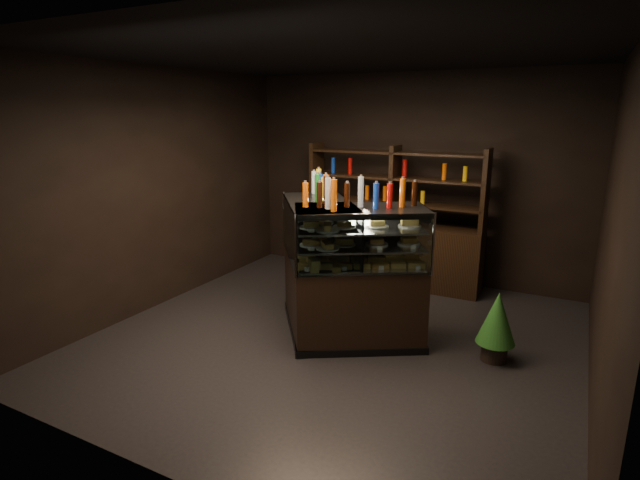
% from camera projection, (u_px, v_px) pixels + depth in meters
% --- Properties ---
extents(ground, '(5.00, 5.00, 0.00)m').
position_uv_depth(ground, '(336.00, 338.00, 5.56)').
color(ground, black).
rests_on(ground, ground).
extents(room_shell, '(5.02, 5.02, 3.01)m').
position_uv_depth(room_shell, '(337.00, 163.00, 5.07)').
color(room_shell, black).
rests_on(room_shell, ground).
extents(display_case, '(2.00, 1.53, 1.51)m').
position_uv_depth(display_case, '(339.00, 293.00, 5.51)').
color(display_case, black).
rests_on(display_case, ground).
extents(food_display, '(1.59, 1.11, 0.46)m').
position_uv_depth(food_display, '(339.00, 239.00, 5.35)').
color(food_display, gold).
rests_on(food_display, display_case).
extents(bottles_top, '(1.41, 0.97, 0.30)m').
position_uv_depth(bottles_top, '(340.00, 191.00, 5.22)').
color(bottles_top, silver).
rests_on(bottles_top, display_case).
extents(potted_conifer, '(0.39, 0.39, 0.83)m').
position_uv_depth(potted_conifer, '(497.00, 317.00, 4.96)').
color(potted_conifer, black).
rests_on(potted_conifer, ground).
extents(back_shelving, '(2.53, 0.44, 2.00)m').
position_uv_depth(back_shelving, '(392.00, 243.00, 7.21)').
color(back_shelving, black).
rests_on(back_shelving, ground).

